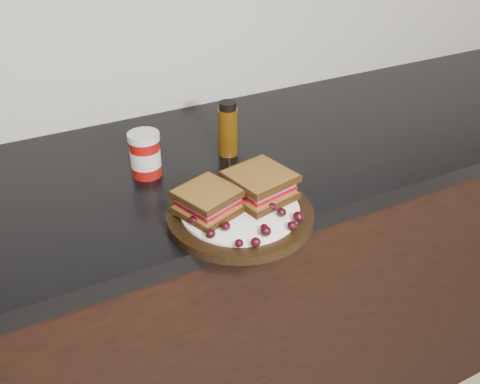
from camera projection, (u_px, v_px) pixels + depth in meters
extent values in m
cube|color=black|center=(129.00, 340.00, 1.38)|extent=(3.96, 0.58, 0.86)
cube|color=black|center=(106.00, 193.00, 1.14)|extent=(3.98, 0.60, 0.04)
cylinder|color=black|center=(240.00, 215.00, 1.02)|extent=(0.28, 0.28, 0.02)
ellipsoid|color=black|center=(211.00, 234.00, 0.93)|extent=(0.02, 0.02, 0.02)
ellipsoid|color=black|center=(226.00, 226.00, 0.95)|extent=(0.02, 0.02, 0.02)
ellipsoid|color=black|center=(239.00, 243.00, 0.91)|extent=(0.02, 0.02, 0.01)
ellipsoid|color=black|center=(256.00, 242.00, 0.91)|extent=(0.02, 0.02, 0.02)
ellipsoid|color=black|center=(266.00, 231.00, 0.93)|extent=(0.02, 0.02, 0.02)
ellipsoid|color=black|center=(264.00, 227.00, 0.94)|extent=(0.01, 0.01, 0.01)
ellipsoid|color=black|center=(292.00, 226.00, 0.95)|extent=(0.02, 0.02, 0.02)
ellipsoid|color=black|center=(298.00, 217.00, 0.97)|extent=(0.02, 0.02, 0.02)
ellipsoid|color=black|center=(282.00, 212.00, 0.98)|extent=(0.02, 0.02, 0.02)
ellipsoid|color=black|center=(271.00, 207.00, 1.00)|extent=(0.02, 0.02, 0.02)
ellipsoid|color=black|center=(282.00, 193.00, 1.04)|extent=(0.02, 0.02, 0.02)
ellipsoid|color=black|center=(264.00, 190.00, 1.05)|extent=(0.02, 0.02, 0.02)
ellipsoid|color=black|center=(265.00, 188.00, 1.05)|extent=(0.02, 0.02, 0.02)
ellipsoid|color=black|center=(197.00, 197.00, 1.02)|extent=(0.02, 0.02, 0.02)
ellipsoid|color=black|center=(200.00, 204.00, 1.00)|extent=(0.02, 0.02, 0.02)
ellipsoid|color=black|center=(207.00, 211.00, 0.98)|extent=(0.02, 0.02, 0.02)
ellipsoid|color=black|center=(194.00, 220.00, 0.96)|extent=(0.02, 0.02, 0.02)
ellipsoid|color=black|center=(210.00, 197.00, 1.02)|extent=(0.02, 0.02, 0.02)
ellipsoid|color=black|center=(198.00, 211.00, 0.98)|extent=(0.02, 0.02, 0.02)
ellipsoid|color=black|center=(203.00, 213.00, 0.98)|extent=(0.02, 0.02, 0.02)
cylinder|color=#960E0A|center=(145.00, 154.00, 1.14)|extent=(0.07, 0.07, 0.10)
cylinder|color=#482A07|center=(228.00, 129.00, 1.21)|extent=(0.05, 0.05, 0.13)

